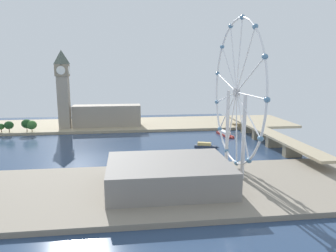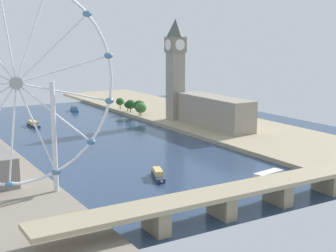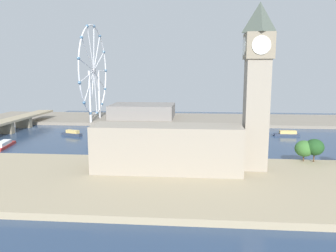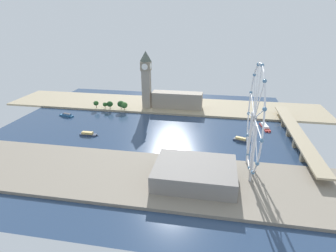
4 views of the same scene
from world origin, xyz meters
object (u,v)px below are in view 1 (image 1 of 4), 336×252
at_px(parliament_block, 107,116).
at_px(tour_boat_3, 225,134).
at_px(tour_boat_0, 206,146).
at_px(clock_tower, 63,88).
at_px(river_bridge, 267,134).
at_px(riverside_hall, 168,174).
at_px(ferris_wheel, 236,94).

xyz_separation_m(parliament_block, tour_boat_3, (59.17, 128.30, -13.61)).
distance_m(parliament_block, tour_boat_0, 144.59).
xyz_separation_m(clock_tower, river_bridge, (88.07, 206.64, -40.55)).
bearing_deg(clock_tower, riverside_hall, 25.41).
relative_size(ferris_wheel, river_bridge, 0.50).
bearing_deg(parliament_block, tour_boat_3, 65.24).
bearing_deg(riverside_hall, parliament_block, -167.30).
bearing_deg(parliament_block, river_bridge, 58.63).
bearing_deg(tour_boat_0, river_bridge, 31.08).
xyz_separation_m(parliament_block, ferris_wheel, (183.46, 95.71, 40.40)).
distance_m(parliament_block, tour_boat_3, 141.94).
xyz_separation_m(parliament_block, riverside_hall, (208.10, 46.91, -4.79)).
bearing_deg(tour_boat_0, clock_tower, 165.78).
bearing_deg(tour_boat_3, river_bridge, 29.82).
bearing_deg(clock_tower, river_bridge, 66.92).
bearing_deg(tour_boat_3, clock_tower, -115.20).
relative_size(river_bridge, tour_boat_0, 9.00).
relative_size(ferris_wheel, tour_boat_0, 4.53).
relative_size(ferris_wheel, riverside_hall, 1.43).
height_order(clock_tower, riverside_hall, clock_tower).
xyz_separation_m(ferris_wheel, river_bridge, (-86.60, 63.16, -47.09)).
distance_m(clock_tower, riverside_hall, 224.02).
height_order(clock_tower, tour_boat_0, clock_tower).
bearing_deg(river_bridge, riverside_hall, -45.18).
height_order(ferris_wheel, tour_boat_3, ferris_wheel).
relative_size(parliament_block, tour_boat_0, 3.50).
bearing_deg(tour_boat_3, ferris_wheel, -23.92).
relative_size(clock_tower, tour_boat_3, 2.59).
bearing_deg(riverside_hall, river_bridge, 134.82).
bearing_deg(ferris_wheel, riverside_hall, -63.20).
distance_m(tour_boat_0, tour_boat_3, 59.76).
xyz_separation_m(tour_boat_0, tour_boat_3, (-49.35, 33.70, -0.14)).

